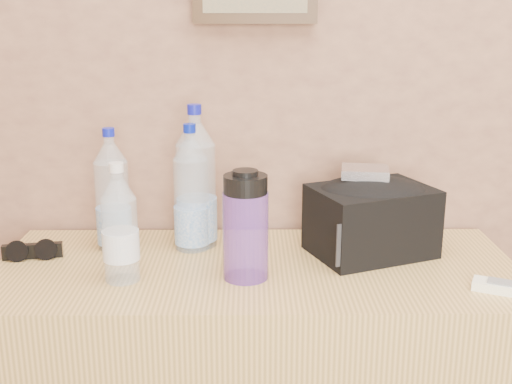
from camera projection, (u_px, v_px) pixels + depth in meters
pet_large_a at (196, 185)px, 1.55m from camera, size 0.09×0.09×0.35m
pet_large_b at (112, 196)px, 1.54m from camera, size 0.08×0.08×0.30m
pet_large_c at (191, 195)px, 1.54m from camera, size 0.08×0.08×0.31m
pet_small at (120, 230)px, 1.35m from camera, size 0.07×0.07×0.26m
nalgene_bottle at (246, 226)px, 1.37m from camera, size 0.10×0.10×0.24m
sunglasses at (33, 251)px, 1.50m from camera, size 0.14×0.07×0.04m
ac_remote at (509, 289)px, 1.32m from camera, size 0.15×0.10×0.02m
toiletry_bag at (371, 216)px, 1.51m from camera, size 0.32×0.28×0.18m
foil_packet at (365, 172)px, 1.50m from camera, size 0.12×0.11×0.02m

